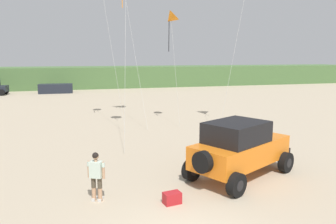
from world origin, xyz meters
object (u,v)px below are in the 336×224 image
Objects in this scene: jeep at (240,147)px; cooler_box at (172,198)px; kite_yellow_diamond at (171,19)px; person_watching at (96,174)px; distant_sedan at (56,89)px.

cooler_box is at bearing -153.20° from jeep.
person_watching is at bearing -116.78° from kite_yellow_diamond.
kite_yellow_diamond reaches higher than distant_sedan.
cooler_box is at bearing -105.85° from kite_yellow_diamond.
person_watching is at bearing 149.62° from cooler_box.
kite_yellow_diamond is at bearing 88.42° from jeep.
jeep is 1.19× the size of distant_sedan.
person_watching is 0.21× the size of kite_yellow_diamond.
distant_sedan is at bearing 111.51° from kite_yellow_diamond.
jeep is at bearing -91.58° from kite_yellow_diamond.
kite_yellow_diamond is at bearing 63.94° from cooler_box.
kite_yellow_diamond is at bearing 63.22° from person_watching.
distant_sedan is (-8.69, 33.70, -0.60)m from jeep.
cooler_box is (-3.26, -1.65, -1.01)m from jeep.
distant_sedan reaches higher than cooler_box.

